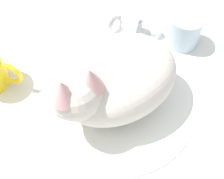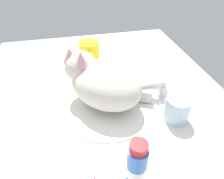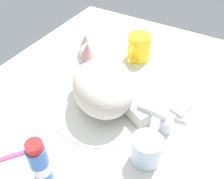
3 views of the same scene
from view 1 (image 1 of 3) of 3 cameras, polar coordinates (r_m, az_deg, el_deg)
The scene contains 7 objects.
ground_plane at distance 61.89cm, azimuth 0.89°, elevation -2.72°, with size 110.00×82.50×3.00cm, color silver.
sink_basin at distance 60.31cm, azimuth 0.91°, elevation -1.83°, with size 31.78×31.78×0.69cm, color silver.
faucet at distance 69.66cm, azimuth 4.16°, elevation 11.61°, with size 12.69×9.98×6.07cm.
cat at distance 53.53cm, azimuth -0.36°, elevation 1.81°, with size 28.40×29.28×16.75cm.
rinse_cup at distance 69.04cm, azimuth 13.43°, elevation 10.74°, with size 7.09×7.09×7.46cm.
soap_dish at distance 74.14cm, azimuth -2.60°, elevation 12.93°, with size 9.00×6.40×1.20cm, color white.
soap_bar at distance 73.03cm, azimuth -2.65°, elevation 13.86°, with size 7.28×4.41×2.05cm, color white.
Camera 1 is at (6.06, -31.02, 51.71)cm, focal length 48.61 mm.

